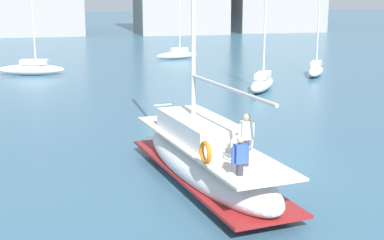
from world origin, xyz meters
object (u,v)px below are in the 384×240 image
(main_sailboat, at_px, (205,157))
(moored_cutter_right, at_px, (262,82))
(moored_sloop_far, at_px, (32,68))
(moored_catamaran, at_px, (316,70))
(moored_cutter_left, at_px, (177,54))

(main_sailboat, distance_m, moored_cutter_right, 19.21)
(moored_sloop_far, relative_size, moored_cutter_right, 1.05)
(moored_sloop_far, bearing_deg, moored_catamaran, -15.31)
(moored_cutter_left, height_order, moored_cutter_right, moored_cutter_right)
(moored_sloop_far, distance_m, moored_cutter_right, 19.32)
(moored_cutter_left, bearing_deg, moored_sloop_far, -149.74)
(moored_cutter_left, relative_size, moored_cutter_right, 0.75)
(moored_catamaran, xyz_separation_m, moored_cutter_left, (-8.21, 14.29, 0.01))
(moored_catamaran, bearing_deg, main_sailboat, -124.80)
(moored_cutter_right, bearing_deg, moored_catamaran, 38.84)
(moored_sloop_far, xyz_separation_m, moored_cutter_left, (14.06, 8.20, -0.11))
(moored_catamaran, xyz_separation_m, moored_cutter_right, (-6.78, -5.46, 0.09))
(moored_catamaran, height_order, moored_cutter_left, moored_cutter_left)
(moored_sloop_far, bearing_deg, moored_cutter_right, -36.73)
(moored_sloop_far, bearing_deg, moored_cutter_left, 30.26)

